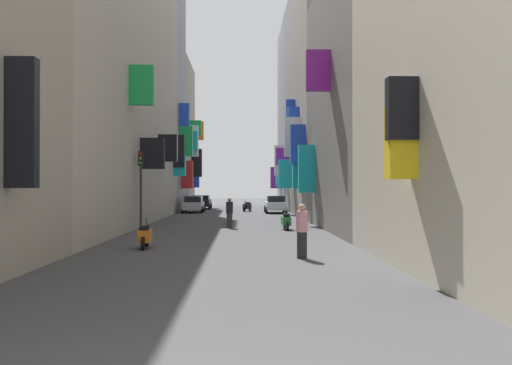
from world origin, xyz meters
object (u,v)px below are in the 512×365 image
parked_car_black (201,202)px  pedestrian_near_left (302,231)px  parked_car_white (275,204)px  scooter_orange (145,236)px  scooter_green (286,221)px  pedestrian_crossing (230,213)px  traffic_light_near_corner (141,176)px  scooter_black (247,206)px  parked_car_silver (194,204)px

parked_car_black → pedestrian_near_left: bearing=-80.9°
parked_car_white → scooter_orange: (-6.51, -26.46, -0.32)m
parked_car_black → scooter_green: 27.26m
parked_car_black → pedestrian_crossing: 25.60m
scooter_orange → traffic_light_near_corner: 8.79m
scooter_green → pedestrian_crossing: 3.25m
scooter_orange → scooter_black: bearing=82.1°
pedestrian_near_left → scooter_orange: bearing=152.1°
parked_car_silver → scooter_green: 20.18m
scooter_green → scooter_orange: 10.29m
parked_car_silver → parked_car_white: parked_car_white is taller
scooter_black → parked_car_white: bearing=-51.0°
scooter_black → pedestrian_near_left: (1.40, -32.37, 0.40)m
scooter_black → pedestrian_crossing: bearing=-93.4°
scooter_black → pedestrian_near_left: pedestrian_near_left is taller
parked_car_silver → scooter_black: (4.78, 2.01, -0.29)m
parked_car_silver → traffic_light_near_corner: traffic_light_near_corner is taller
parked_car_white → parked_car_black: bearing=130.1°
parked_car_silver → pedestrian_near_left: size_ratio=2.35×
pedestrian_crossing → traffic_light_near_corner: bearing=-165.0°
pedestrian_near_left → traffic_light_near_corner: size_ratio=0.42×
pedestrian_near_left → traffic_light_near_corner: traffic_light_near_corner is taller
parked_car_white → scooter_black: parked_car_white is taller
scooter_black → scooter_green: same height
scooter_orange → scooter_green: bearing=54.8°
parked_car_white → scooter_black: size_ratio=2.27×
parked_car_white → traffic_light_near_corner: (-8.24, -18.18, 2.05)m
parked_car_white → traffic_light_near_corner: 20.07m
parked_car_silver → pedestrian_crossing: pedestrian_crossing is taller
scooter_orange → traffic_light_near_corner: bearing=101.8°
scooter_green → traffic_light_near_corner: size_ratio=0.47×
scooter_black → traffic_light_near_corner: size_ratio=0.44×
parked_car_black → traffic_light_near_corner: (-1.16, -26.60, 2.08)m
parked_car_white → traffic_light_near_corner: bearing=-114.4°
scooter_black → pedestrian_near_left: 32.40m
parked_car_black → pedestrian_near_left: (6.06, -37.78, 0.11)m
parked_car_silver → scooter_orange: parked_car_silver is taller
parked_car_silver → traffic_light_near_corner: 19.32m
traffic_light_near_corner → pedestrian_crossing: bearing=15.0°
parked_car_silver → pedestrian_near_left: (6.19, -30.36, 0.11)m
pedestrian_near_left → scooter_black: bearing=92.5°
scooter_orange → parked_car_black: bearing=90.9°
pedestrian_near_left → scooter_green: bearing=87.8°
parked_car_white → scooter_black: 3.88m
scooter_black → scooter_green: size_ratio=0.95×
parked_car_black → scooter_orange: bearing=-89.1°
parked_car_black → traffic_light_near_corner: bearing=-92.5°
scooter_green → pedestrian_near_left: (-0.44, -11.31, 0.40)m
parked_car_white → pedestrian_crossing: 17.33m
parked_car_black → scooter_orange: parked_car_black is taller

